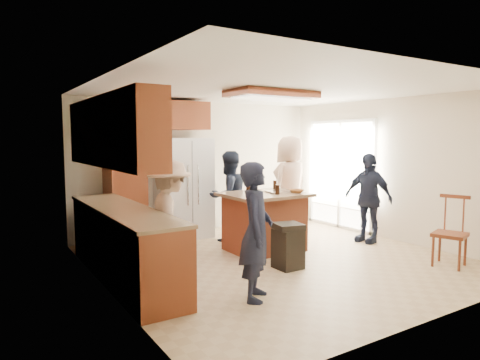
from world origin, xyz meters
TOP-DOWN VIEW (x-y plane):
  - room_shell at (4.37, 1.64)m, footprint 8.00×5.20m
  - person_front_left at (-1.16, -1.10)m, footprint 0.68×0.69m
  - person_behind_left at (-0.01, 1.44)m, footprint 0.83×0.58m
  - person_behind_right at (1.32, 1.39)m, footprint 1.03×0.81m
  - person_side_right at (1.99, 0.08)m, footprint 0.59×0.96m
  - person_counter at (-1.67, 0.12)m, footprint 0.64×1.06m
  - left_cabinetry at (-2.24, 0.40)m, footprint 0.64×3.00m
  - back_wall_units at (-1.33, 2.20)m, footprint 1.80×0.60m
  - refrigerator at (-0.55, 2.12)m, footprint 0.90×0.76m
  - kitchen_island at (0.14, 0.56)m, footprint 1.28×1.03m
  - island_items at (0.35, 0.47)m, footprint 0.93×0.72m
  - trash_bin at (-0.15, -0.40)m, footprint 0.43×0.43m
  - spindle_chair at (1.86, -1.53)m, footprint 0.53×0.53m

SIDE VIEW (x-z plane):
  - trash_bin at x=-0.15m, z-range 0.00..0.63m
  - spindle_chair at x=1.86m, z-range -0.04..0.95m
  - kitchen_island at x=0.14m, z-range 0.01..0.94m
  - person_counter at x=-1.67m, z-range 0.00..1.53m
  - person_front_left at x=-1.16m, z-range 0.00..1.54m
  - person_side_right at x=1.99m, z-range 0.00..1.55m
  - person_behind_left at x=-0.01m, z-range 0.00..1.58m
  - room_shell at x=4.37m, z-range -1.63..3.37m
  - refrigerator at x=-0.55m, z-range 0.00..1.80m
  - person_behind_right at x=1.32m, z-range 0.00..1.84m
  - left_cabinetry at x=-2.24m, z-range -0.19..2.11m
  - island_items at x=0.35m, z-range 0.90..1.05m
  - back_wall_units at x=-1.33m, z-range 0.15..2.60m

